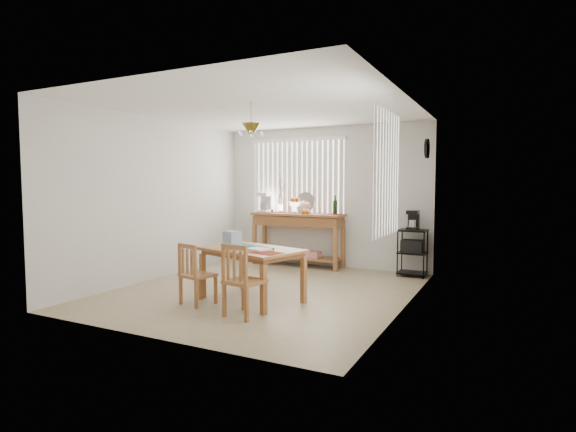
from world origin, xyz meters
The scene contains 10 objects.
ground centered at (0.00, 0.00, -0.01)m, with size 4.00×4.50×0.01m, color tan.
room_shell centered at (0.00, 0.02, 1.69)m, with size 4.20×4.70×2.70m.
sideboard centered at (-0.40, 1.98, 0.74)m, with size 1.76×0.50×0.99m.
sideboard_items centered at (-0.71, 2.00, 1.15)m, with size 1.68×0.42×0.76m.
wire_cart centered at (1.70, 2.00, 0.47)m, with size 0.46×0.37×0.78m.
cart_items centered at (1.70, 2.01, 0.93)m, with size 0.18×0.22×0.32m.
dining_table centered at (0.12, -0.55, 0.61)m, with size 1.48×1.16×0.69m.
table_items centered at (-0.04, -0.62, 0.78)m, with size 0.98×0.72×0.22m.
chair_left centered at (-0.41, -1.05, 0.39)m, with size 0.44×0.44×0.79m.
chair_right centered at (0.40, -1.23, 0.42)m, with size 0.45×0.45×0.86m.
Camera 1 is at (3.17, -5.57, 1.54)m, focal length 28.00 mm.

